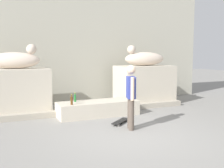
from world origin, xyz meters
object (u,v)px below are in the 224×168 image
(statue_reclining_left, at_px, (15,60))
(bottle_brown, at_px, (72,100))
(skateboard, at_px, (121,121))
(skater, at_px, (131,94))
(bottle_green, at_px, (75,98))
(statue_reclining_right, at_px, (144,58))

(statue_reclining_left, distance_m, bottle_brown, 2.32)
(statue_reclining_left, height_order, skateboard, statue_reclining_left)
(skater, relative_size, bottle_brown, 5.43)
(skateboard, bearing_deg, bottle_brown, 100.45)
(skateboard, xyz_separation_m, bottle_green, (-0.92, 1.37, 0.51))
(bottle_brown, bearing_deg, skater, -53.97)
(skateboard, relative_size, bottle_green, 2.64)
(skater, relative_size, skateboard, 2.26)
(skater, distance_m, skateboard, 1.06)
(statue_reclining_left, relative_size, statue_reclining_right, 1.03)
(statue_reclining_right, height_order, skater, statue_reclining_right)
(skater, height_order, bottle_brown, skater)
(statue_reclining_left, height_order, skater, statue_reclining_left)
(statue_reclining_left, distance_m, skater, 4.01)
(statue_reclining_right, height_order, bottle_brown, statue_reclining_right)
(skateboard, distance_m, bottle_green, 1.73)
(skater, bearing_deg, statue_reclining_left, 58.78)
(skateboard, bearing_deg, statue_reclining_right, 7.93)
(statue_reclining_right, xyz_separation_m, bottle_brown, (-3.24, -1.40, -1.17))
(statue_reclining_left, relative_size, bottle_green, 6.01)
(bottle_brown, xyz_separation_m, bottle_green, (0.23, 0.43, -0.01))
(skateboard, bearing_deg, statue_reclining_left, 97.56)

